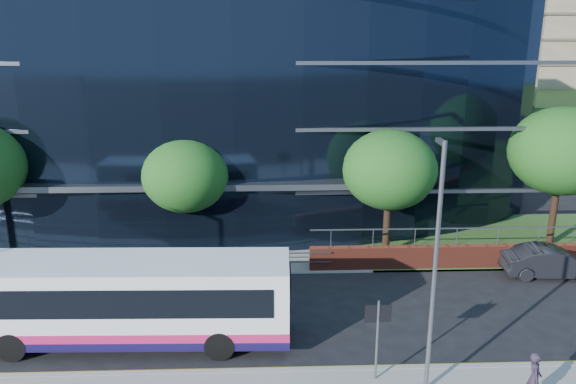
{
  "coord_description": "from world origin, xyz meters",
  "views": [
    {
      "loc": [
        1.07,
        -17.4,
        11.1
      ],
      "look_at": [
        1.99,
        8.0,
        3.75
      ],
      "focal_mm": 35.0,
      "sensor_mm": 36.0,
      "label": 1
    }
  ],
  "objects_px": {
    "tree_far_c": "(390,170)",
    "parked_car": "(551,262)",
    "tree_dist_e": "(490,96)",
    "streetlight_east": "(435,263)",
    "pedestrian": "(534,378)",
    "tree_far_b": "(186,176)",
    "street_sign": "(378,323)",
    "tree_far_d": "(562,151)",
    "city_bus": "(131,300)"
  },
  "relations": [
    {
      "from": "streetlight_east",
      "to": "city_bus",
      "type": "relative_size",
      "value": 0.68
    },
    {
      "from": "tree_far_c",
      "to": "streetlight_east",
      "type": "bearing_deg",
      "value": -95.11
    },
    {
      "from": "street_sign",
      "to": "tree_dist_e",
      "type": "relative_size",
      "value": 0.43
    },
    {
      "from": "tree_far_b",
      "to": "city_bus",
      "type": "relative_size",
      "value": 0.51
    },
    {
      "from": "tree_far_d",
      "to": "city_bus",
      "type": "relative_size",
      "value": 0.63
    },
    {
      "from": "tree_far_d",
      "to": "streetlight_east",
      "type": "distance_m",
      "value": 15.77
    },
    {
      "from": "street_sign",
      "to": "tree_far_d",
      "type": "relative_size",
      "value": 0.38
    },
    {
      "from": "tree_far_b",
      "to": "tree_far_c",
      "type": "height_order",
      "value": "tree_far_c"
    },
    {
      "from": "parked_car",
      "to": "tree_far_c",
      "type": "bearing_deg",
      "value": 73.2
    },
    {
      "from": "city_bus",
      "to": "tree_far_c",
      "type": "bearing_deg",
      "value": 36.72
    },
    {
      "from": "city_bus",
      "to": "parked_car",
      "type": "relative_size",
      "value": 2.69
    },
    {
      "from": "street_sign",
      "to": "tree_dist_e",
      "type": "height_order",
      "value": "tree_dist_e"
    },
    {
      "from": "tree_far_b",
      "to": "tree_dist_e",
      "type": "distance_m",
      "value": 40.74
    },
    {
      "from": "tree_far_d",
      "to": "streetlight_east",
      "type": "bearing_deg",
      "value": -129.4
    },
    {
      "from": "pedestrian",
      "to": "tree_far_b",
      "type": "bearing_deg",
      "value": 60.14
    },
    {
      "from": "streetlight_east",
      "to": "pedestrian",
      "type": "xyz_separation_m",
      "value": [
        3.02,
        -0.85,
        -3.43
      ]
    },
    {
      "from": "city_bus",
      "to": "tree_far_d",
      "type": "bearing_deg",
      "value": 25.12
    },
    {
      "from": "tree_far_c",
      "to": "tree_dist_e",
      "type": "relative_size",
      "value": 1.0
    },
    {
      "from": "tree_far_c",
      "to": "tree_dist_e",
      "type": "xyz_separation_m",
      "value": [
        17.0,
        31.0,
        0.0
      ]
    },
    {
      "from": "tree_dist_e",
      "to": "streetlight_east",
      "type": "height_order",
      "value": "streetlight_east"
    },
    {
      "from": "tree_far_d",
      "to": "parked_car",
      "type": "xyz_separation_m",
      "value": [
        -1.81,
        -3.69,
        -4.46
      ]
    },
    {
      "from": "street_sign",
      "to": "tree_far_c",
      "type": "distance_m",
      "value": 11.14
    },
    {
      "from": "city_bus",
      "to": "pedestrian",
      "type": "xyz_separation_m",
      "value": [
        12.97,
        -4.27,
        -0.68
      ]
    },
    {
      "from": "parked_car",
      "to": "city_bus",
      "type": "bearing_deg",
      "value": 109.27
    },
    {
      "from": "tree_far_b",
      "to": "city_bus",
      "type": "xyz_separation_m",
      "value": [
        -0.95,
        -8.25,
        -2.52
      ]
    },
    {
      "from": "tree_far_c",
      "to": "tree_far_b",
      "type": "bearing_deg",
      "value": 177.14
    },
    {
      "from": "tree_dist_e",
      "to": "streetlight_east",
      "type": "xyz_separation_m",
      "value": [
        -18.0,
        -42.17,
        -0.1
      ]
    },
    {
      "from": "tree_far_c",
      "to": "parked_car",
      "type": "xyz_separation_m",
      "value": [
        7.19,
        -2.69,
        -3.81
      ]
    },
    {
      "from": "streetlight_east",
      "to": "tree_far_c",
      "type": "bearing_deg",
      "value": 84.89
    },
    {
      "from": "street_sign",
      "to": "tree_far_d",
      "type": "distance_m",
      "value": 16.61
    },
    {
      "from": "tree_far_c",
      "to": "streetlight_east",
      "type": "xyz_separation_m",
      "value": [
        -1.0,
        -11.17,
        -0.1
      ]
    },
    {
      "from": "street_sign",
      "to": "streetlight_east",
      "type": "xyz_separation_m",
      "value": [
        1.5,
        -0.59,
        2.29
      ]
    },
    {
      "from": "street_sign",
      "to": "tree_far_d",
      "type": "bearing_deg",
      "value": 45.22
    },
    {
      "from": "tree_dist_e",
      "to": "parked_car",
      "type": "distance_m",
      "value": 35.29
    },
    {
      "from": "pedestrian",
      "to": "parked_car",
      "type": "bearing_deg",
      "value": -12.66
    },
    {
      "from": "tree_far_c",
      "to": "tree_dist_e",
      "type": "bearing_deg",
      "value": 61.26
    },
    {
      "from": "street_sign",
      "to": "tree_far_c",
      "type": "relative_size",
      "value": 0.43
    },
    {
      "from": "tree_dist_e",
      "to": "pedestrian",
      "type": "distance_m",
      "value": 45.69
    },
    {
      "from": "parked_car",
      "to": "street_sign",
      "type": "bearing_deg",
      "value": 132.88
    },
    {
      "from": "tree_far_b",
      "to": "tree_far_d",
      "type": "height_order",
      "value": "tree_far_d"
    },
    {
      "from": "tree_far_b",
      "to": "pedestrian",
      "type": "distance_m",
      "value": 17.65
    },
    {
      "from": "tree_far_b",
      "to": "pedestrian",
      "type": "relative_size",
      "value": 3.51
    },
    {
      "from": "street_sign",
      "to": "tree_far_b",
      "type": "bearing_deg",
      "value": 124.08
    },
    {
      "from": "city_bus",
      "to": "parked_car",
      "type": "xyz_separation_m",
      "value": [
        18.14,
        5.06,
        -0.96
      ]
    },
    {
      "from": "tree_far_b",
      "to": "streetlight_east",
      "type": "height_order",
      "value": "streetlight_east"
    },
    {
      "from": "tree_dist_e",
      "to": "street_sign",
      "type": "bearing_deg",
      "value": -115.12
    },
    {
      "from": "street_sign",
      "to": "tree_far_d",
      "type": "height_order",
      "value": "tree_far_d"
    },
    {
      "from": "street_sign",
      "to": "pedestrian",
      "type": "height_order",
      "value": "street_sign"
    },
    {
      "from": "tree_far_b",
      "to": "parked_car",
      "type": "xyz_separation_m",
      "value": [
        17.19,
        -3.19,
        -3.48
      ]
    },
    {
      "from": "tree_far_c",
      "to": "city_bus",
      "type": "xyz_separation_m",
      "value": [
        -10.95,
        -7.75,
        -2.85
      ]
    }
  ]
}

